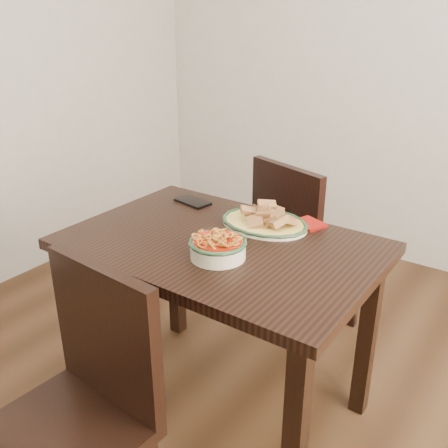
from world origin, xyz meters
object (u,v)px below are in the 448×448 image
Objects in this scene: fish_plate at (265,215)px; smartphone at (193,202)px; chair_far at (300,240)px; dining_table at (221,267)px; chair_near at (81,402)px; noodle_bowl at (218,246)px.

fish_plate is 2.23× the size of smartphone.
smartphone is at bearing 69.36° from chair_far.
dining_table is 0.68m from chair_far.
smartphone is (-0.31, 0.91, 0.26)m from chair_near.
noodle_bowl is at bearing -88.17° from fish_plate.
smartphone is at bearing 174.62° from fish_plate.
chair_far is at bearing 90.31° from dining_table.
chair_far is 1.00× the size of chair_near.
fish_plate is 1.75× the size of noodle_bowl.
noodle_bowl is at bearing 112.50° from chair_far.
noodle_bowl reaches higher than smartphone.
chair_near is at bearing -61.64° from smartphone.
chair_near is at bearing -98.03° from noodle_bowl.
smartphone is (-0.39, 0.36, -0.04)m from noodle_bowl.
fish_plate is 0.39m from smartphone.
fish_plate reaches higher than dining_table.
fish_plate is at bearing 89.49° from chair_near.
dining_table is at bearing -27.83° from smartphone.
noodle_bowl reaches higher than dining_table.
chair_far is 1.33m from chair_near.
chair_far is 0.58m from smartphone.
chair_far reaches higher than fish_plate.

